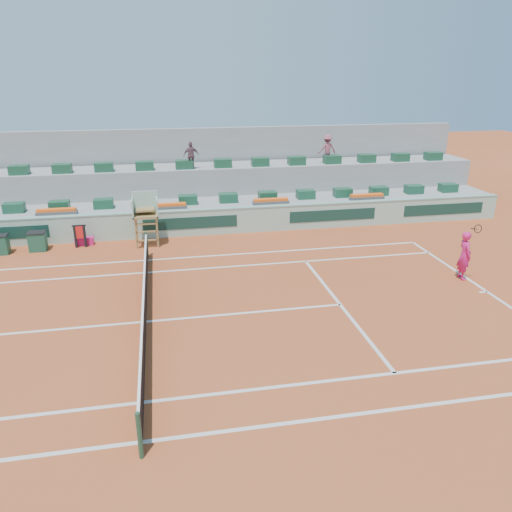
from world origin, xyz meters
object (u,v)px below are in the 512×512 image
object	(u,v)px
umpire_chair	(145,212)
drink_cooler_a	(38,241)
tennis_player	(465,255)
player_bag	(84,241)

from	to	relation	value
umpire_chair	drink_cooler_a	bearing A→B (deg)	178.41
drink_cooler_a	tennis_player	world-z (taller)	tennis_player
drink_cooler_a	tennis_player	bearing A→B (deg)	-21.18
tennis_player	umpire_chair	bearing A→B (deg)	152.01
player_bag	drink_cooler_a	xyz separation A→B (m)	(-1.87, -0.37, 0.25)
player_bag	tennis_player	size ratio (longest dim) A/B	0.35
player_bag	drink_cooler_a	bearing A→B (deg)	-168.75
umpire_chair	drink_cooler_a	xyz separation A→B (m)	(-4.68, 0.13, -1.12)
umpire_chair	tennis_player	xyz separation A→B (m)	(11.68, -6.21, -0.61)
drink_cooler_a	tennis_player	distance (m)	17.54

